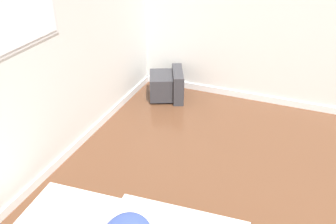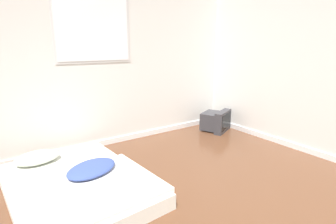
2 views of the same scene
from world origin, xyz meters
TOP-DOWN VIEW (x-y plane):
  - wall_back at (0.00, 2.97)m, footprint 7.89×0.08m
  - mattress_bed at (-0.44, 1.73)m, footprint 1.45×1.92m
  - crt_tv at (2.37, 2.45)m, footprint 0.62×0.60m

SIDE VIEW (x-z plane):
  - mattress_bed at x=-0.44m, z-range -0.04..0.27m
  - crt_tv at x=2.37m, z-range -0.01..0.38m
  - wall_back at x=0.00m, z-range -0.01..2.59m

